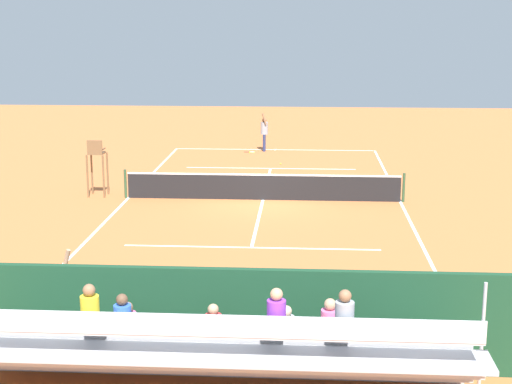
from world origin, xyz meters
TOP-DOWN VIEW (x-y plane):
  - ground_plane at (0.00, 0.00)m, footprint 60.00×60.00m
  - court_line_markings at (0.00, -0.04)m, footprint 10.10×22.20m
  - tennis_net at (0.00, 0.00)m, footprint 10.30×0.10m
  - backdrop_wall at (0.00, 14.00)m, footprint 18.00×0.16m
  - bleacher_stand at (-0.06, 15.35)m, footprint 9.06×2.40m
  - umpire_chair at (6.20, -0.21)m, footprint 0.67×0.67m
  - courtside_bench at (-2.58, 13.27)m, footprint 1.80×0.40m
  - equipment_bag at (-0.81, 13.40)m, footprint 0.90×0.36m
  - tennis_player at (0.52, -10.55)m, footprint 0.37×0.53m
  - tennis_racket at (1.13, -10.15)m, footprint 0.57×0.32m
  - tennis_ball_near at (-0.41, -7.02)m, footprint 0.07×0.07m
  - tennis_ball_far at (1.21, -9.95)m, footprint 0.07×0.07m
  - line_judge at (3.43, 12.94)m, footprint 0.45×0.56m

SIDE VIEW (x-z plane):
  - ground_plane at x=0.00m, z-range 0.00..0.00m
  - court_line_markings at x=0.00m, z-range 0.00..0.01m
  - tennis_racket at x=1.13m, z-range 0.00..0.03m
  - tennis_ball_near at x=-0.41m, z-range 0.00..0.07m
  - tennis_ball_far at x=1.21m, z-range 0.00..0.07m
  - equipment_bag at x=-0.81m, z-range 0.00..0.36m
  - tennis_net at x=0.00m, z-range -0.03..1.04m
  - courtside_bench at x=-2.58m, z-range 0.09..1.02m
  - bleacher_stand at x=-0.06m, z-range -0.28..2.20m
  - backdrop_wall at x=0.00m, z-range 0.00..2.00m
  - tennis_player at x=0.52m, z-range 0.05..1.98m
  - line_judge at x=3.43m, z-range 0.05..1.98m
  - umpire_chair at x=6.20m, z-range 0.24..2.38m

